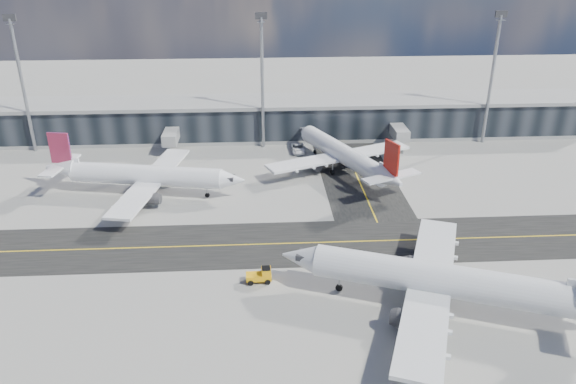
% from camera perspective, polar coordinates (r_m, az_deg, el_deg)
% --- Properties ---
extents(ground, '(300.00, 300.00, 0.00)m').
position_cam_1_polar(ground, '(82.59, -1.87, -6.67)').
color(ground, gray).
rests_on(ground, ground).
extents(taxiway_lanes, '(180.00, 63.00, 0.03)m').
position_cam_1_polar(taxiway_lanes, '(92.09, 0.37, -3.15)').
color(taxiway_lanes, black).
rests_on(taxiway_lanes, ground).
extents(terminal_concourse, '(152.00, 19.80, 8.80)m').
position_cam_1_polar(terminal_concourse, '(131.44, -2.57, 7.34)').
color(terminal_concourse, black).
rests_on(terminal_concourse, ground).
extents(floodlight_masts, '(102.50, 0.70, 28.90)m').
position_cam_1_polar(floodlight_masts, '(121.77, -2.64, 11.56)').
color(floodlight_masts, gray).
rests_on(floodlight_masts, ground).
extents(airliner_af, '(37.05, 31.77, 11.01)m').
position_cam_1_polar(airliner_af, '(104.32, -14.49, 1.65)').
color(airliner_af, white).
rests_on(airliner_af, ground).
extents(airliner_redtail, '(30.50, 35.30, 10.94)m').
position_cam_1_polar(airliner_redtail, '(111.48, 5.70, 3.80)').
color(airliner_redtail, white).
rests_on(airliner_redtail, ground).
extents(airliner_near, '(40.42, 34.94, 12.39)m').
position_cam_1_polar(airliner_near, '(72.54, 15.61, -8.70)').
color(airliner_near, silver).
rests_on(airliner_near, ground).
extents(baggage_tug, '(3.47, 1.87, 2.14)m').
position_cam_1_polar(baggage_tug, '(76.69, -2.75, -8.43)').
color(baggage_tug, '#FFB00D').
rests_on(baggage_tug, ground).
extents(service_van, '(3.00, 6.21, 1.71)m').
position_cam_1_polar(service_van, '(122.42, 1.03, 4.45)').
color(service_van, white).
rests_on(service_van, ground).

